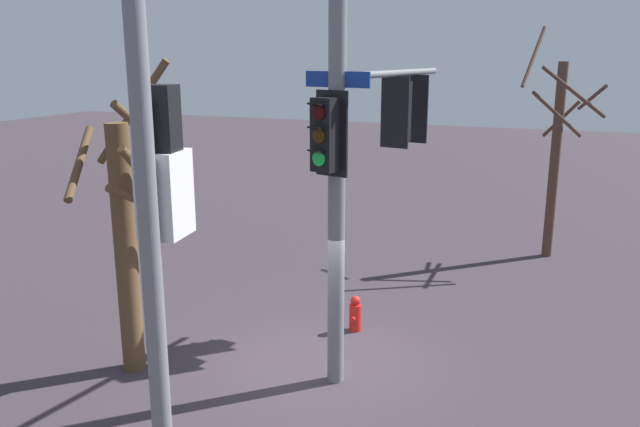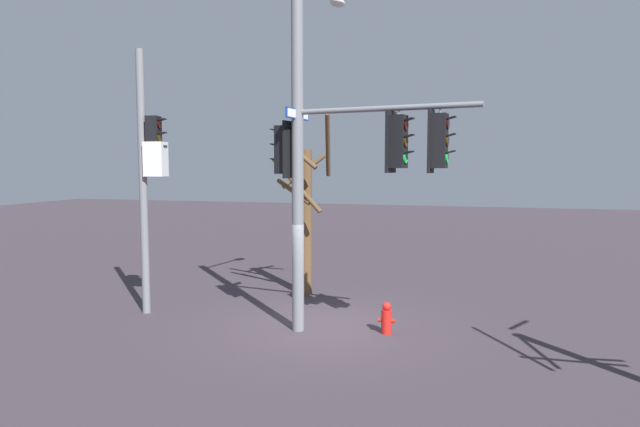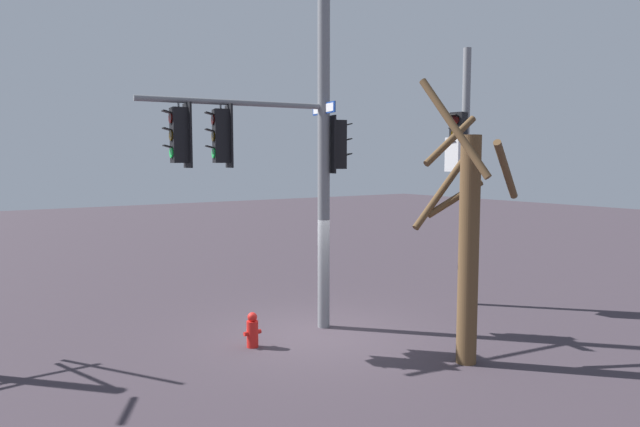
# 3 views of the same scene
# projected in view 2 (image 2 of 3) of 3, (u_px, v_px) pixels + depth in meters

# --- Properties ---
(ground_plane) EXTENTS (80.00, 80.00, 0.00)m
(ground_plane) POSITION_uv_depth(u_px,v_px,m) (319.00, 326.00, 13.10)
(ground_plane) COLOR #3A3139
(main_signal_pole_assembly) EXTENTS (4.73, 3.33, 8.60)m
(main_signal_pole_assembly) POSITION_uv_depth(u_px,v_px,m) (329.00, 134.00, 12.18)
(main_signal_pole_assembly) COLOR slate
(main_signal_pole_assembly) RESTS_ON ground
(secondary_pole_assembly) EXTENTS (0.76, 0.47, 6.76)m
(secondary_pole_assembly) POSITION_uv_depth(u_px,v_px,m) (149.00, 167.00, 13.96)
(secondary_pole_assembly) COLOR slate
(secondary_pole_assembly) RESTS_ON ground
(fire_hydrant) EXTENTS (0.38, 0.24, 0.73)m
(fire_hydrant) POSITION_uv_depth(u_px,v_px,m) (387.00, 319.00, 12.53)
(fire_hydrant) COLOR red
(fire_hydrant) RESTS_ON ground
(bare_tree_across_street) EXTENTS (1.77, 1.73, 5.32)m
(bare_tree_across_street) POSITION_uv_depth(u_px,v_px,m) (306.00, 212.00, 16.09)
(bare_tree_across_street) COLOR brown
(bare_tree_across_street) RESTS_ON ground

